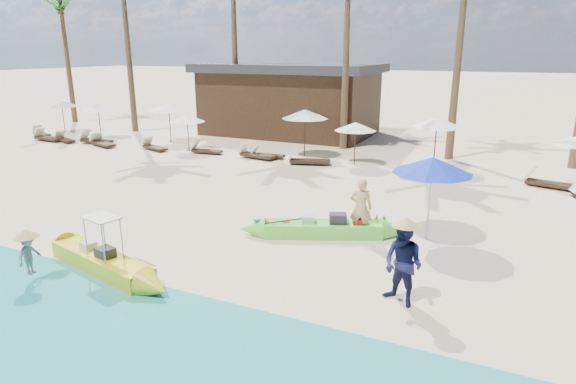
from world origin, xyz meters
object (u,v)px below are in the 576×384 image
at_px(green_canoe, 323,229).
at_px(blue_umbrella, 432,165).
at_px(yellow_canoe, 102,261).
at_px(tourist, 361,208).

relative_size(green_canoe, blue_umbrella, 2.14).
xyz_separation_m(yellow_canoe, tourist, (4.99, 4.71, 0.63)).
xyz_separation_m(green_canoe, blue_umbrella, (2.71, 1.05, 1.89)).
distance_m(yellow_canoe, blue_umbrella, 8.81).
bearing_deg(blue_umbrella, tourist, -159.43).
height_order(green_canoe, blue_umbrella, blue_umbrella).
distance_m(yellow_canoe, tourist, 6.89).
height_order(yellow_canoe, blue_umbrella, blue_umbrella).
relative_size(green_canoe, yellow_canoe, 0.93).
bearing_deg(tourist, green_canoe, 13.71).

